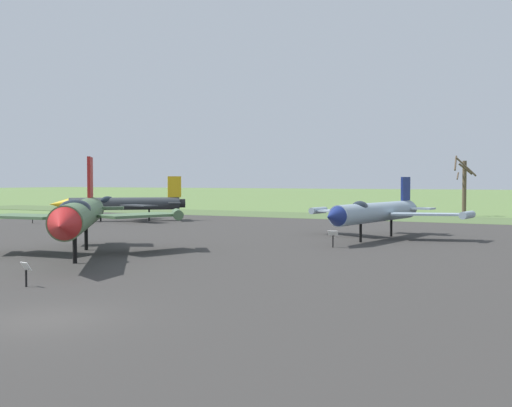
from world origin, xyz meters
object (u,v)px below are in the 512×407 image
info_placard_rear_center (33,217)px  jet_fighter_rear_left (376,212)px  info_placard_front_right (26,272)px  jet_fighter_rear_center (121,203)px  jet_fighter_front_right (80,214)px  info_placard_rear_left (333,237)px

info_placard_rear_center → jet_fighter_rear_left: 34.54m
info_placard_front_right → jet_fighter_rear_left: jet_fighter_rear_left is taller
info_placard_front_right → jet_fighter_rear_center: jet_fighter_rear_center is taller
info_placard_front_right → jet_fighter_front_right: bearing=121.8°
info_placard_rear_center → info_placard_rear_left: (33.77, -6.91, 0.07)m
info_placard_front_right → info_placard_rear_center: info_placard_front_right is taller
jet_fighter_rear_center → info_placard_rear_center: jet_fighter_rear_center is taller
info_placard_front_right → info_placard_rear_center: size_ratio=1.05×
jet_fighter_rear_left → info_placard_rear_center: bearing=179.2°
jet_fighter_rear_center → jet_fighter_rear_left: 30.01m
info_placard_front_right → info_placard_rear_left: 19.91m
info_placard_front_right → jet_fighter_rear_center: bearing=125.1°
info_placard_front_right → info_placard_rear_center: (-28.48, 26.11, 0.01)m
info_placard_rear_left → jet_fighter_front_right: bearing=-134.0°
info_placard_front_right → jet_fighter_rear_left: (6.03, 25.60, 1.37)m
jet_fighter_front_right → info_placard_rear_center: 29.35m
jet_fighter_front_right → info_placard_rear_center: jet_fighter_front_right is taller
info_placard_front_right → jet_fighter_rear_left: bearing=76.7°
jet_fighter_rear_center → jet_fighter_front_right: bearing=-53.8°
jet_fighter_front_right → info_placard_rear_left: size_ratio=12.82×
info_placard_front_right → jet_fighter_rear_center: size_ratio=0.09×
jet_fighter_rear_center → jet_fighter_rear_left: bearing=-14.0°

